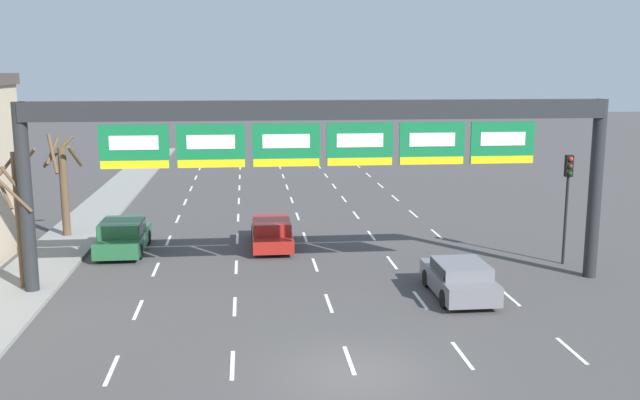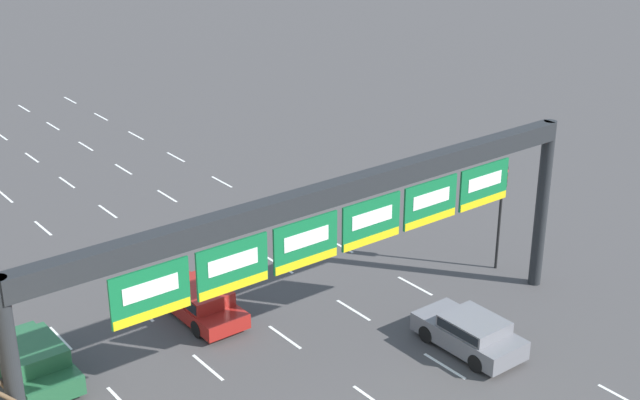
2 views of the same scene
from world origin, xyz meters
name	(u,v)px [view 1 (image 1 of 2)]	position (x,y,z in m)	size (l,w,h in m)	color
ground_plane	(355,375)	(0.00, 0.00, 0.00)	(220.00, 220.00, 0.00)	#474444
lane_dashes	(310,250)	(0.00, 13.50, 0.00)	(13.32, 67.00, 0.01)	white
sign_gantry	(322,136)	(0.00, 8.13, 5.70)	(21.91, 0.70, 7.01)	#232628
car_green	(123,235)	(-8.36, 13.96, 0.80)	(1.97, 4.51, 1.50)	#235B38
car_grey	(459,277)	(4.79, 6.25, 0.72)	(1.93, 4.09, 1.34)	slate
car_red	(272,231)	(-1.69, 14.35, 0.72)	(1.85, 4.87, 1.33)	maroon
traffic_light_near_gantry	(568,187)	(10.48, 10.07, 3.31)	(0.30, 0.35, 4.63)	black
tree_bare_closest	(63,182)	(-11.60, 17.09, 2.77)	(1.92, 1.91, 4.95)	brown
tree_bare_second	(18,211)	(-11.13, 8.57, 3.06)	(1.64, 1.65, 5.21)	brown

